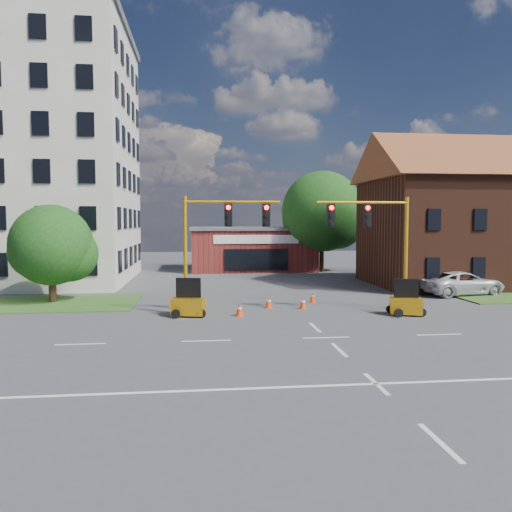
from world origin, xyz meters
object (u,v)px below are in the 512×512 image
Objects in this scene: signal_mast_east at (377,239)px; signal_mast_west at (217,240)px; trailer_west at (189,305)px; trailer_east at (406,304)px; pickup_white at (462,283)px.

signal_mast_west is at bearing 180.00° from signal_mast_east.
signal_mast_west is 8.71m from signal_mast_east.
signal_mast_west is 1.00× the size of signal_mast_east.
trailer_east is (11.25, -1.00, -0.02)m from trailer_west.
trailer_west is 1.03× the size of trailer_east.
signal_mast_east is 3.28× the size of trailer_west.
trailer_east is at bearing 6.44° from trailer_west.
trailer_west is (-10.20, -0.53, -3.33)m from signal_mast_east.
signal_mast_east is at bearing 0.00° from signal_mast_west.
pickup_white is (17.85, 5.43, 0.19)m from trailer_west.
signal_mast_west is 1.10× the size of pickup_white.
trailer_east is 9.22m from pickup_white.
signal_mast_west reaches higher than trailer_west.
signal_mast_west is 17.37m from pickup_white.
signal_mast_east is 9.61m from pickup_white.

